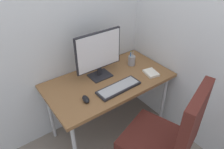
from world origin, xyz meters
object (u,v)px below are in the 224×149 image
(keyboard, at_px, (119,88))
(mouse, at_px, (86,99))
(monitor, at_px, (99,53))
(office_chair, at_px, (168,136))
(pen_holder, at_px, (132,60))
(notebook, at_px, (151,73))

(keyboard, relative_size, mouse, 4.19)
(monitor, xyz_separation_m, mouse, (-0.31, -0.25, -0.24))
(office_chair, relative_size, keyboard, 2.41)
(pen_holder, bearing_deg, mouse, -162.34)
(mouse, relative_size, notebook, 0.71)
(notebook, bearing_deg, monitor, 158.98)
(office_chair, height_order, mouse, office_chair)
(monitor, bearing_deg, pen_holder, -3.89)
(keyboard, bearing_deg, pen_holder, 34.53)
(office_chair, xyz_separation_m, notebook, (0.36, 0.58, 0.16))
(monitor, distance_m, mouse, 0.47)
(monitor, height_order, notebook, monitor)
(pen_holder, height_order, notebook, pen_holder)
(keyboard, height_order, pen_holder, pen_holder)
(office_chair, xyz_separation_m, keyboard, (-0.06, 0.58, 0.16))
(office_chair, xyz_separation_m, mouse, (-0.40, 0.61, 0.17))
(monitor, height_order, pen_holder, monitor)
(notebook, bearing_deg, mouse, -170.64)
(office_chair, bearing_deg, mouse, 123.08)
(monitor, distance_m, pen_holder, 0.45)
(office_chair, bearing_deg, pen_holder, 69.45)
(mouse, distance_m, notebook, 0.76)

